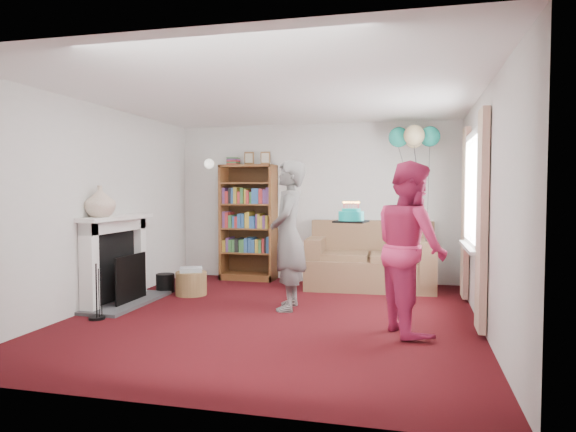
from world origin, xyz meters
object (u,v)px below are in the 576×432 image
(sofa, at_px, (370,263))
(person_magenta, at_px, (411,247))
(bookcase, at_px, (249,223))
(person_striped, at_px, (288,235))
(birthday_cake, at_px, (351,216))

(sofa, bearing_deg, person_magenta, -78.84)
(bookcase, distance_m, sofa, 2.06)
(person_striped, bearing_deg, sofa, 145.92)
(bookcase, height_order, person_magenta, bookcase)
(person_magenta, distance_m, birthday_cake, 0.72)
(bookcase, bearing_deg, person_striped, -59.45)
(sofa, bearing_deg, person_striped, -120.10)
(bookcase, xyz_separation_m, person_striped, (1.11, -1.89, -0.01))
(sofa, xyz_separation_m, birthday_cake, (-0.04, -2.18, 0.81))
(sofa, height_order, person_striped, person_striped)
(birthday_cake, bearing_deg, bookcase, 128.83)
(bookcase, relative_size, sofa, 1.12)
(bookcase, xyz_separation_m, birthday_cake, (1.93, -2.40, 0.26))
(sofa, height_order, birthday_cake, birthday_cake)
(person_magenta, xyz_separation_m, birthday_cake, (-0.62, 0.18, 0.30))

